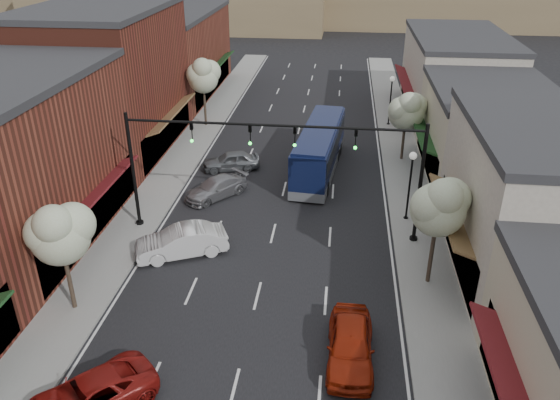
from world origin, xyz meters
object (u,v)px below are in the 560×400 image
(signal_mast_left, at_px, (172,155))
(lamp_post_near, at_px, (411,175))
(tree_left_near, at_px, (59,232))
(parked_car_a, at_px, (88,397))
(parked_car_c, at_px, (216,188))
(tree_right_near, at_px, (440,205))
(tree_right_far, at_px, (407,110))
(coach_bus, at_px, (319,149))
(tree_left_far, at_px, (203,75))
(parked_car_d, at_px, (231,161))
(lamp_post_far, at_px, (391,93))
(red_hatchback, at_px, (350,344))
(signal_mast_right, at_px, (377,165))
(parked_car_b, at_px, (181,242))

(signal_mast_left, relative_size, lamp_post_near, 1.85)
(tree_left_near, relative_size, parked_car_a, 1.14)
(tree_left_near, relative_size, parked_car_c, 1.27)
(tree_right_near, height_order, parked_car_c, tree_right_near)
(tree_right_far, distance_m, coach_bus, 7.10)
(signal_mast_left, xyz_separation_m, tree_left_far, (-2.63, 17.95, -0.02))
(lamp_post_near, bearing_deg, parked_car_d, 152.28)
(lamp_post_far, relative_size, red_hatchback, 0.95)
(tree_right_far, height_order, tree_left_near, tree_left_near)
(signal_mast_right, height_order, lamp_post_far, signal_mast_right)
(tree_right_near, relative_size, tree_left_near, 1.05)
(signal_mast_left, xyz_separation_m, tree_right_far, (13.97, 11.95, -0.63))
(lamp_post_near, bearing_deg, lamp_post_far, 90.00)
(signal_mast_left, relative_size, parked_car_a, 1.64)
(parked_car_a, bearing_deg, tree_right_far, 106.78)
(red_hatchback, bearing_deg, tree_left_near, 172.43)
(coach_bus, bearing_deg, signal_mast_left, -124.45)
(tree_right_far, xyz_separation_m, parked_car_d, (-12.55, -3.14, -3.29))
(tree_left_far, bearing_deg, tree_right_far, -19.87)
(signal_mast_right, relative_size, signal_mast_left, 1.00)
(lamp_post_near, relative_size, parked_car_b, 0.91)
(tree_right_near, relative_size, parked_car_b, 1.22)
(signal_mast_left, xyz_separation_m, tree_left_near, (-2.63, -8.05, -0.40))
(tree_right_near, bearing_deg, parked_car_d, 134.29)
(tree_right_near, xyz_separation_m, tree_left_near, (-16.60, -4.00, -0.23))
(tree_left_far, height_order, parked_car_a, tree_left_far)
(lamp_post_far, xyz_separation_m, parked_car_d, (-12.00, -11.19, -2.31))
(tree_left_near, bearing_deg, signal_mast_right, 30.14)
(signal_mast_left, bearing_deg, parked_car_b, -70.53)
(tree_right_near, distance_m, lamp_post_near, 6.74)
(tree_right_near, distance_m, parked_car_c, 15.66)
(tree_left_far, bearing_deg, parked_car_a, -84.25)
(tree_right_near, relative_size, red_hatchback, 1.27)
(signal_mast_right, height_order, red_hatchback, signal_mast_right)
(tree_left_near, bearing_deg, red_hatchback, -7.98)
(signal_mast_right, distance_m, tree_left_near, 16.05)
(tree_right_near, height_order, parked_car_a, tree_right_near)
(red_hatchback, height_order, parked_car_d, red_hatchback)
(lamp_post_near, xyz_separation_m, red_hatchback, (-3.37, -12.33, -2.21))
(parked_car_b, xyz_separation_m, parked_car_c, (0.30, 7.13, -0.16))
(lamp_post_near, xyz_separation_m, parked_car_d, (-12.00, 6.31, -2.31))
(parked_car_c, xyz_separation_m, parked_car_d, (0.13, 4.50, 0.05))
(tree_right_far, bearing_deg, tree_right_near, -90.00)
(parked_car_d, bearing_deg, tree_left_near, -30.71)
(lamp_post_far, relative_size, parked_car_d, 1.08)
(tree_right_far, height_order, parked_car_a, tree_right_far)
(parked_car_b, bearing_deg, tree_right_far, 113.89)
(lamp_post_near, relative_size, lamp_post_far, 1.00)
(signal_mast_right, distance_m, parked_car_c, 11.55)
(signal_mast_right, bearing_deg, parked_car_b, -164.61)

